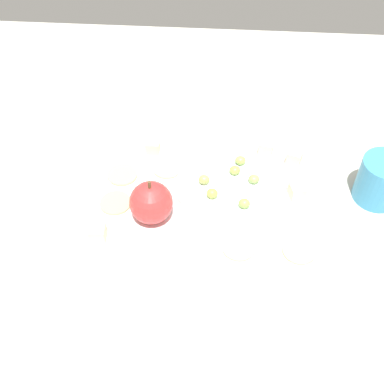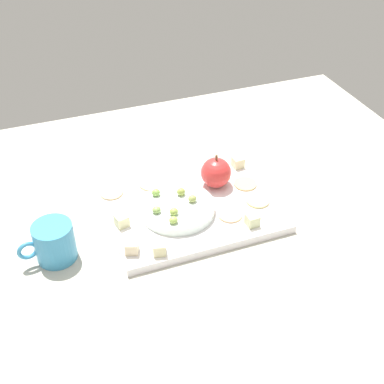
{
  "view_description": "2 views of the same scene",
  "coord_description": "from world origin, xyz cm",
  "px_view_note": "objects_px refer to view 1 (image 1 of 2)",
  "views": [
    {
      "loc": [
        3.59,
        -57.13,
        65.85
      ],
      "look_at": [
        -0.09,
        -6.36,
        10.51
      ],
      "focal_mm": 45.89,
      "sensor_mm": 36.0,
      "label": 1
    },
    {
      "loc": [
        29.99,
        73.99,
        74.54
      ],
      "look_at": [
        0.78,
        -4.89,
        9.24
      ],
      "focal_mm": 47.42,
      "sensor_mm": 36.0,
      "label": 2
    }
  ],
  "objects_px": {
    "cracker_2": "(239,247)",
    "cracker_3": "(299,250)",
    "cheese_cube_1": "(294,157)",
    "grape_0": "(244,204)",
    "apple_whole": "(151,203)",
    "cracker_1": "(167,168)",
    "grape_5": "(212,194)",
    "grape_1": "(235,171)",
    "serving_dish": "(224,189)",
    "cheese_cube_0": "(266,147)",
    "grape_4": "(254,179)",
    "cheese_cube_2": "(98,233)",
    "grape_2": "(204,180)",
    "platter": "(202,200)",
    "grape_3": "(240,160)",
    "cracker_0": "(116,203)",
    "cracker_4": "(122,175)",
    "cheese_cube_4": "(297,191)",
    "cup": "(382,181)",
    "cheese_cube_3": "(153,147)"
  },
  "relations": [
    {
      "from": "cracker_2",
      "to": "cracker_3",
      "type": "height_order",
      "value": "same"
    },
    {
      "from": "cheese_cube_1",
      "to": "grape_0",
      "type": "bearing_deg",
      "value": -124.66
    },
    {
      "from": "apple_whole",
      "to": "cracker_1",
      "type": "distance_m",
      "value": 0.11
    },
    {
      "from": "cracker_3",
      "to": "grape_5",
      "type": "bearing_deg",
      "value": 148.62
    },
    {
      "from": "cracker_1",
      "to": "grape_1",
      "type": "relative_size",
      "value": 2.84
    },
    {
      "from": "cracker_1",
      "to": "serving_dish",
      "type": "bearing_deg",
      "value": -26.71
    },
    {
      "from": "serving_dish",
      "to": "cracker_1",
      "type": "distance_m",
      "value": 0.11
    },
    {
      "from": "cheese_cube_0",
      "to": "grape_4",
      "type": "distance_m",
      "value": 0.1
    },
    {
      "from": "grape_1",
      "to": "grape_4",
      "type": "bearing_deg",
      "value": -26.31
    },
    {
      "from": "cracker_2",
      "to": "grape_5",
      "type": "height_order",
      "value": "grape_5"
    },
    {
      "from": "cracker_3",
      "to": "grape_0",
      "type": "relative_size",
      "value": 2.84
    },
    {
      "from": "grape_1",
      "to": "grape_5",
      "type": "distance_m",
      "value": 0.06
    },
    {
      "from": "cheese_cube_0",
      "to": "cheese_cube_2",
      "type": "height_order",
      "value": "same"
    },
    {
      "from": "grape_1",
      "to": "grape_2",
      "type": "height_order",
      "value": "same"
    },
    {
      "from": "platter",
      "to": "apple_whole",
      "type": "xyz_separation_m",
      "value": [
        -0.07,
        -0.05,
        0.04
      ]
    },
    {
      "from": "grape_3",
      "to": "cracker_0",
      "type": "bearing_deg",
      "value": -156.16
    },
    {
      "from": "grape_5",
      "to": "cracker_1",
      "type": "bearing_deg",
      "value": 136.13
    },
    {
      "from": "grape_4",
      "to": "cracker_4",
      "type": "bearing_deg",
      "value": 175.58
    },
    {
      "from": "platter",
      "to": "serving_dish",
      "type": "distance_m",
      "value": 0.04
    },
    {
      "from": "cheese_cube_1",
      "to": "cracker_2",
      "type": "relative_size",
      "value": 0.48
    },
    {
      "from": "cracker_3",
      "to": "cheese_cube_0",
      "type": "bearing_deg",
      "value": 101.51
    },
    {
      "from": "cheese_cube_2",
      "to": "grape_0",
      "type": "bearing_deg",
      "value": 15.81
    },
    {
      "from": "cracker_1",
      "to": "grape_4",
      "type": "distance_m",
      "value": 0.15
    },
    {
      "from": "serving_dish",
      "to": "grape_4",
      "type": "xyz_separation_m",
      "value": [
        0.05,
        0.01,
        0.02
      ]
    },
    {
      "from": "cheese_cube_4",
      "to": "grape_1",
      "type": "distance_m",
      "value": 0.11
    },
    {
      "from": "cheese_cube_1",
      "to": "cup",
      "type": "bearing_deg",
      "value": -22.3
    },
    {
      "from": "cheese_cube_2",
      "to": "cracker_4",
      "type": "height_order",
      "value": "cheese_cube_2"
    },
    {
      "from": "cheese_cube_2",
      "to": "grape_2",
      "type": "distance_m",
      "value": 0.19
    },
    {
      "from": "serving_dish",
      "to": "cheese_cube_2",
      "type": "distance_m",
      "value": 0.21
    },
    {
      "from": "cheese_cube_1",
      "to": "cheese_cube_4",
      "type": "xyz_separation_m",
      "value": [
        -0.0,
        -0.08,
        0.0
      ]
    },
    {
      "from": "apple_whole",
      "to": "grape_0",
      "type": "xyz_separation_m",
      "value": [
        0.14,
        0.01,
        -0.01
      ]
    },
    {
      "from": "serving_dish",
      "to": "apple_whole",
      "type": "distance_m",
      "value": 0.13
    },
    {
      "from": "cheese_cube_2",
      "to": "cracker_3",
      "type": "relative_size",
      "value": 0.48
    },
    {
      "from": "grape_3",
      "to": "grape_1",
      "type": "bearing_deg",
      "value": -108.48
    },
    {
      "from": "cheese_cube_1",
      "to": "cheese_cube_0",
      "type": "bearing_deg",
      "value": 156.14
    },
    {
      "from": "cheese_cube_1",
      "to": "grape_0",
      "type": "relative_size",
      "value": 1.36
    },
    {
      "from": "grape_3",
      "to": "grape_5",
      "type": "height_order",
      "value": "grape_5"
    },
    {
      "from": "cracker_0",
      "to": "grape_2",
      "type": "height_order",
      "value": "grape_2"
    },
    {
      "from": "cheese_cube_4",
      "to": "grape_2",
      "type": "bearing_deg",
      "value": 179.81
    },
    {
      "from": "cheese_cube_2",
      "to": "grape_2",
      "type": "relative_size",
      "value": 1.36
    },
    {
      "from": "apple_whole",
      "to": "grape_5",
      "type": "distance_m",
      "value": 0.1
    },
    {
      "from": "cracker_1",
      "to": "grape_5",
      "type": "bearing_deg",
      "value": -43.87
    },
    {
      "from": "cracker_1",
      "to": "cracker_2",
      "type": "relative_size",
      "value": 1.0
    },
    {
      "from": "grape_5",
      "to": "apple_whole",
      "type": "bearing_deg",
      "value": -161.46
    },
    {
      "from": "cheese_cube_1",
      "to": "grape_0",
      "type": "distance_m",
      "value": 0.15
    },
    {
      "from": "cracker_4",
      "to": "grape_5",
      "type": "height_order",
      "value": "grape_5"
    },
    {
      "from": "cracker_0",
      "to": "cracker_2",
      "type": "xyz_separation_m",
      "value": [
        0.2,
        -0.07,
        0.0
      ]
    },
    {
      "from": "serving_dish",
      "to": "grape_0",
      "type": "height_order",
      "value": "grape_0"
    },
    {
      "from": "cheese_cube_3",
      "to": "grape_0",
      "type": "bearing_deg",
      "value": -40.19
    },
    {
      "from": "grape_0",
      "to": "grape_5",
      "type": "relative_size",
      "value": 1.0
    }
  ]
}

